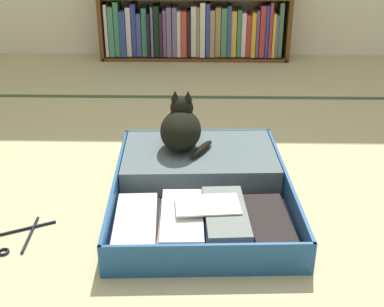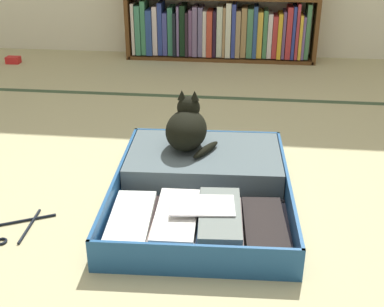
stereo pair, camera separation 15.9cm
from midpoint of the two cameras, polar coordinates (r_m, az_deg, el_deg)
name	(u,v)px [view 1 (the left image)]	position (r m, az deg, el deg)	size (l,w,h in m)	color
ground_plane	(190,217)	(1.94, -2.58, -7.20)	(10.00, 10.00, 0.00)	tan
tatami_border	(195,97)	(3.17, -1.05, 6.34)	(4.80, 0.05, 0.00)	#394E33
bookshelf	(193,0)	(3.94, -1.05, 16.83)	(1.44, 0.22, 0.94)	brown
open_suitcase	(200,183)	(2.06, -1.28, -3.39)	(0.72, 0.94, 0.12)	#1E4E85
black_cat	(181,128)	(2.17, -3.29, 2.83)	(0.24, 0.27, 0.24)	black
clothes_hanger	(1,240)	(1.96, -22.91, -9.03)	(0.36, 0.27, 0.01)	black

